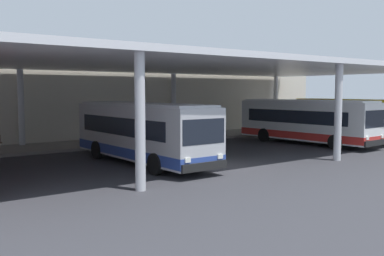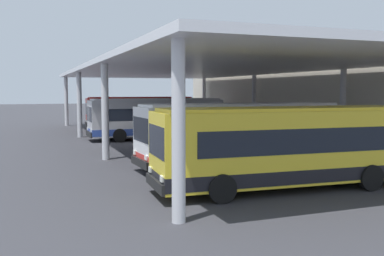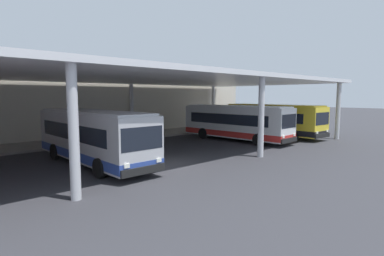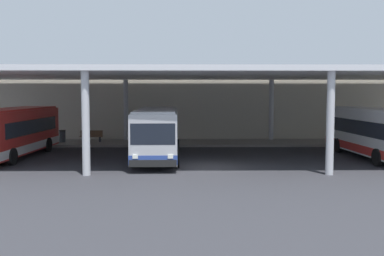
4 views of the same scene
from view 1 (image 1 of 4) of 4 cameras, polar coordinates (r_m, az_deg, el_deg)
ground_plane at (r=22.53m, az=3.87°, el=-4.88°), size 200.00×200.00×0.00m
platform_kerb at (r=32.29m, az=-9.75°, el=-1.84°), size 42.00×4.50×0.18m
station_building_facade at (r=35.02m, az=-12.22°, el=3.79°), size 48.00×1.60×6.46m
canopy_shelter at (r=26.69m, az=-3.80°, el=8.07°), size 40.00×17.00×5.55m
bus_second_bay at (r=23.13m, az=-6.54°, el=-0.51°), size 2.83×10.57×3.17m
bus_middle_bay at (r=32.49m, az=14.59°, el=0.89°), size 3.04×10.63×3.17m
bus_far_bay at (r=36.25m, az=20.40°, el=1.13°), size 3.09×10.65×3.17m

